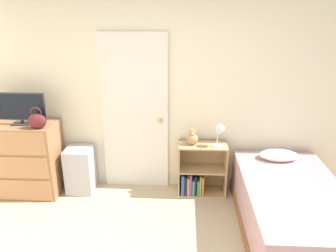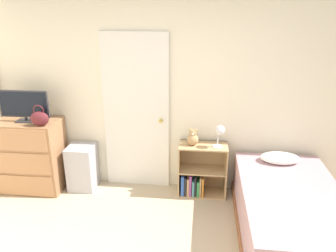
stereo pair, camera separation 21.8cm
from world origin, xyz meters
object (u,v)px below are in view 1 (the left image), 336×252
at_px(tv, 20,108).
at_px(bed, 291,209).
at_px(dresser, 28,159).
at_px(bookshelf, 198,174).
at_px(storage_bin, 81,169).
at_px(teddy_bear, 193,137).
at_px(handbag, 37,121).
at_px(desk_lamp, 220,131).

relative_size(tv, bed, 0.34).
relative_size(dresser, bookshelf, 1.39).
bearing_deg(storage_bin, tv, -172.07).
xyz_separation_m(teddy_bear, bed, (1.06, -0.77, -0.50)).
xyz_separation_m(tv, bed, (3.16, -0.66, -0.88)).
xyz_separation_m(handbag, teddy_bear, (1.85, 0.25, -0.27)).
height_order(dresser, handbag, handbag).
height_order(dresser, storage_bin, dresser).
relative_size(tv, storage_bin, 1.06).
bearing_deg(tv, handbag, -28.07).
bearing_deg(desk_lamp, dresser, -178.80).
height_order(tv, teddy_bear, tv).
distance_m(tv, teddy_bear, 2.14).
xyz_separation_m(tv, teddy_bear, (2.10, 0.11, -0.39)).
distance_m(handbag, bed, 3.05).
bearing_deg(tv, desk_lamp, 1.51).
distance_m(tv, storage_bin, 1.08).
relative_size(teddy_bear, bed, 0.12).
bearing_deg(handbag, teddy_bear, 7.65).
bearing_deg(teddy_bear, storage_bin, -179.18).
height_order(desk_lamp, bed, desk_lamp).
bearing_deg(storage_bin, desk_lamp, -0.81).
distance_m(storage_bin, bed, 2.63).
xyz_separation_m(tv, bookshelf, (2.19, 0.11, -0.90)).
relative_size(dresser, tv, 1.49).
bearing_deg(dresser, tv, -47.70).
relative_size(tv, teddy_bear, 2.96).
distance_m(handbag, desk_lamp, 2.19).
distance_m(tv, handbag, 0.31).
height_order(handbag, bed, handbag).
height_order(dresser, tv, tv).
height_order(handbag, desk_lamp, handbag).
xyz_separation_m(storage_bin, bookshelf, (1.55, 0.02, -0.04)).
distance_m(tv, bookshelf, 2.37).
height_order(tv, handbag, tv).
relative_size(dresser, storage_bin, 1.59).
bearing_deg(tv, storage_bin, 7.93).
height_order(teddy_bear, bed, teddy_bear).
distance_m(handbag, bookshelf, 2.10).
bearing_deg(bookshelf, teddy_bear, -178.60).
bearing_deg(handbag, dresser, 150.83).
height_order(bookshelf, desk_lamp, desk_lamp).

